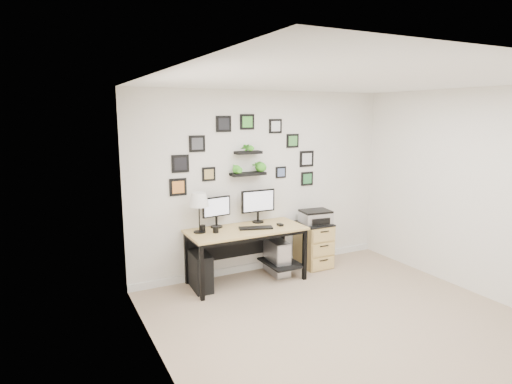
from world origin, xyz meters
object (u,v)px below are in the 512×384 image
monitor_left (216,210)px  table_lamp (199,201)px  mug (216,230)px  pc_tower_black (200,271)px  file_cabinet (314,244)px  pc_tower_grey (277,257)px  monitor_right (258,203)px  printer (316,217)px  desk (247,237)px

monitor_left → table_lamp: size_ratio=0.80×
table_lamp → mug: table_lamp is taller
pc_tower_black → file_cabinet: bearing=4.6°
mug → pc_tower_grey: (0.97, 0.07, -0.54)m
monitor_right → table_lamp: table_lamp is taller
monitor_right → file_cabinet: 1.13m
mug → pc_tower_grey: bearing=4.4°
table_lamp → printer: table_lamp is taller
monitor_left → mug: 0.34m
desk → pc_tower_grey: size_ratio=3.11×
mug → pc_tower_black: mug is taller
table_lamp → pc_tower_grey: bearing=-1.9°
printer → pc_tower_grey: bearing=-179.5°
pc_tower_black → pc_tower_grey: (1.17, 0.02, 0.00)m
monitor_left → printer: (1.51, -0.16, -0.23)m
monitor_right → file_cabinet: (0.88, -0.13, -0.70)m
monitor_left → desk: bearing=-29.6°
pc_tower_black → file_cabinet: (1.82, 0.04, 0.09)m
monitor_right → table_lamp: size_ratio=0.96×
monitor_right → table_lamp: 0.94m
pc_tower_grey → desk: bearing=-175.6°
pc_tower_grey → file_cabinet: file_cabinet is taller
table_lamp → pc_tower_black: (-0.03, -0.06, -0.93)m
monitor_left → table_lamp: table_lamp is taller
monitor_left → mug: (-0.11, -0.24, -0.21)m
monitor_left → file_cabinet: bearing=-5.7°
monitor_right → table_lamp: (-0.92, -0.11, 0.14)m
monitor_left → pc_tower_grey: monitor_left is taller
table_lamp → file_cabinet: 1.98m
mug → file_cabinet: 1.68m
table_lamp → pc_tower_grey: table_lamp is taller
monitor_right → desk: bearing=-144.0°
mug → file_cabinet: bearing=3.3°
pc_tower_black → monitor_left: bearing=34.3°
pc_tower_grey → mug: bearing=-175.6°
table_lamp → pc_tower_black: 0.93m
printer → monitor_left: bearing=173.8°
file_cabinet → mug: bearing=-176.7°
monitor_right → mug: 0.81m
monitor_right → pc_tower_grey: monitor_right is taller
desk → monitor_left: 0.56m
monitor_left → monitor_right: 0.63m
pc_tower_black → printer: 1.91m
table_lamp → pc_tower_grey: (1.15, -0.04, -0.93)m
mug → monitor_left: bearing=65.4°
desk → monitor_right: bearing=36.0°
pc_tower_black → printer: printer is taller
desk → printer: size_ratio=3.50×
pc_tower_black → pc_tower_grey: size_ratio=0.95×
mug → file_cabinet: size_ratio=0.13×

